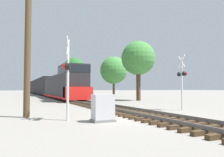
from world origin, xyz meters
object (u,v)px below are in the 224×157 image
at_px(crossing_signal_near, 67,70).
at_px(utility_pole, 28,35).
at_px(freight_train, 42,87).
at_px(relay_cabinet, 103,108).
at_px(tree_far_right, 138,58).
at_px(tree_deep_background, 74,69).
at_px(crossing_signal_far, 182,77).
at_px(tree_mid_background, 114,70).

distance_m(crossing_signal_near, utility_pole, 3.30).
relative_size(freight_train, utility_pole, 8.08).
height_order(freight_train, relay_cabinet, freight_train).
relative_size(freight_train, tree_far_right, 9.11).
bearing_deg(tree_deep_background, freight_train, -150.68).
bearing_deg(crossing_signal_far, tree_mid_background, -1.85).
bearing_deg(tree_deep_background, utility_pole, -107.04).
height_order(freight_train, tree_mid_background, tree_mid_background).
bearing_deg(crossing_signal_far, freight_train, 18.66).
bearing_deg(utility_pole, crossing_signal_far, -1.94).
height_order(tree_far_right, tree_deep_background, tree_deep_background).
bearing_deg(freight_train, tree_mid_background, -55.99).
bearing_deg(crossing_signal_near, utility_pole, -119.22).
relative_size(relay_cabinet, tree_deep_background, 0.12).
distance_m(relay_cabinet, tree_mid_background, 34.55).
xyz_separation_m(tree_far_right, tree_deep_background, (1.54, 39.21, 1.98)).
xyz_separation_m(freight_train, tree_far_right, (8.18, -33.75, 3.43)).
bearing_deg(tree_mid_background, crossing_signal_far, -104.97).
distance_m(crossing_signal_far, relay_cabinet, 7.89).
height_order(crossing_signal_near, tree_mid_background, tree_mid_background).
distance_m(relay_cabinet, tree_deep_background, 55.95).
height_order(crossing_signal_far, tree_mid_background, tree_mid_background).
bearing_deg(utility_pole, freight_train, 82.59).
bearing_deg(crossing_signal_far, crossing_signal_near, 113.52).
bearing_deg(relay_cabinet, tree_deep_background, 77.02).
bearing_deg(tree_far_right, tree_deep_background, 87.75).
bearing_deg(crossing_signal_near, tree_deep_background, -175.76).
relative_size(freight_train, tree_deep_background, 6.53).
bearing_deg(freight_train, relay_cabinet, -93.24).
bearing_deg(relay_cabinet, tree_far_right, 53.74).
relative_size(freight_train, relay_cabinet, 55.37).
distance_m(utility_pole, tree_mid_background, 33.12).
bearing_deg(freight_train, crossing_signal_near, -95.04).
relative_size(relay_cabinet, tree_mid_background, 0.16).
relative_size(crossing_signal_near, relay_cabinet, 3.18).
relative_size(crossing_signal_near, tree_mid_background, 0.50).
distance_m(freight_train, relay_cabinet, 48.76).
bearing_deg(crossing_signal_near, freight_train, -166.10).
relative_size(freight_train, crossing_signal_far, 17.88).
distance_m(freight_train, utility_pole, 46.05).
xyz_separation_m(tree_far_right, tree_mid_background, (3.81, 15.98, -0.18)).
xyz_separation_m(relay_cabinet, utility_pole, (-3.18, 3.05, 3.84)).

